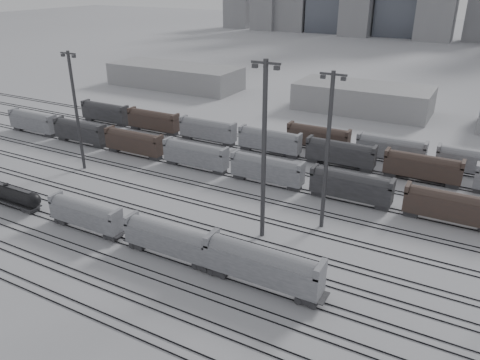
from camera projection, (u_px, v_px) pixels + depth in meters
The scene contains 14 objects.
ground at pixel (130, 248), 71.91m from camera, with size 900.00×900.00×0.00m, color silver.
tracks at pixel (193, 203), 85.93m from camera, with size 220.00×71.50×0.16m.
tank_car_b at pixel (8, 193), 84.54m from camera, with size 16.12×2.69×3.98m.
hopper_car_a at pixel (86, 213), 75.77m from camera, with size 13.82×2.75×4.94m.
hopper_car_b at pixel (169, 238), 68.39m from camera, with size 14.56×2.89×5.21m.
hopper_car_c at pixel (263, 264), 61.53m from camera, with size 16.53×3.28×5.91m.
light_mast_b at pixel (76, 109), 96.11m from camera, with size 3.98×0.64×24.88m.
light_mast_c at pixel (264, 149), 69.43m from camera, with size 4.48×0.72×27.98m.
light_mast_d at pixel (327, 149), 72.58m from camera, with size 4.13×0.66×25.80m.
bg_string_near at pixel (267, 171), 92.97m from camera, with size 151.00×3.00×5.60m.
bg_string_mid at pixel (340, 154), 101.44m from camera, with size 151.00×3.00×5.60m.
bg_string_far at pixel (431, 156), 100.20m from camera, with size 66.00×3.00×5.60m.
warehouse_left at pixel (175, 76), 172.85m from camera, with size 50.00×18.00×8.00m, color #A1A1A4.
warehouse_mid at pixel (362, 98), 142.20m from camera, with size 40.00×18.00×8.00m, color #A1A1A4.
Camera 1 is at (44.34, -45.91, 38.65)m, focal length 35.00 mm.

